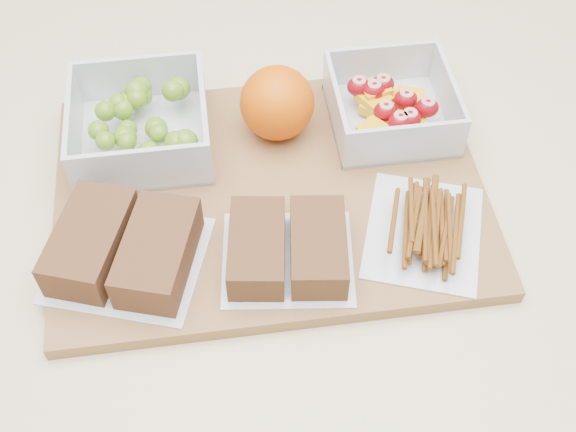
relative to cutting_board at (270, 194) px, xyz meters
name	(u,v)px	position (x,y,z in m)	size (l,w,h in m)	color
counter	(293,399)	(0.02, -0.02, -0.46)	(1.20, 0.90, 0.90)	beige
cutting_board	(270,194)	(0.00, 0.00, 0.00)	(0.42, 0.30, 0.02)	olive
grape_container	(143,123)	(-0.12, 0.08, 0.03)	(0.14, 0.14, 0.06)	silver
fruit_container	(391,108)	(0.14, 0.07, 0.03)	(0.12, 0.12, 0.05)	silver
orange	(277,103)	(0.02, 0.08, 0.05)	(0.08, 0.08, 0.08)	#EB5B05
sandwich_bag_left	(124,248)	(-0.14, -0.07, 0.03)	(0.17, 0.16, 0.04)	silver
sandwich_bag_center	(288,248)	(0.01, -0.09, 0.03)	(0.13, 0.12, 0.04)	silver
pretzel_bag	(426,224)	(0.14, -0.07, 0.02)	(0.14, 0.15, 0.03)	silver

